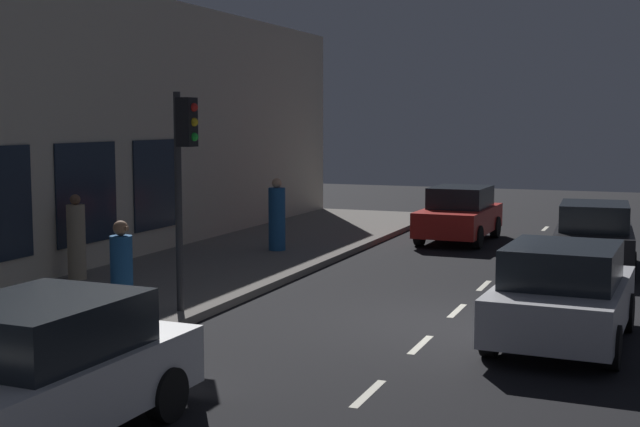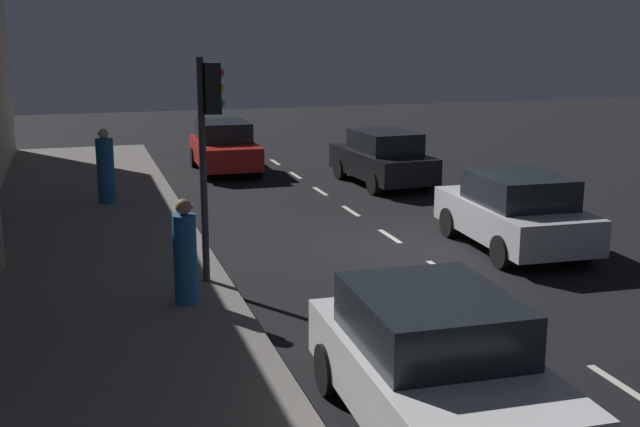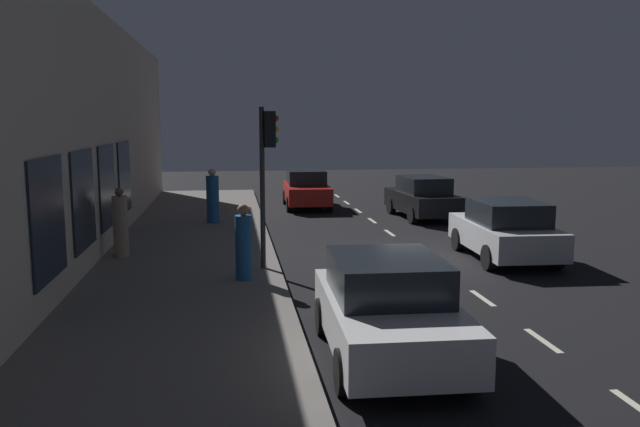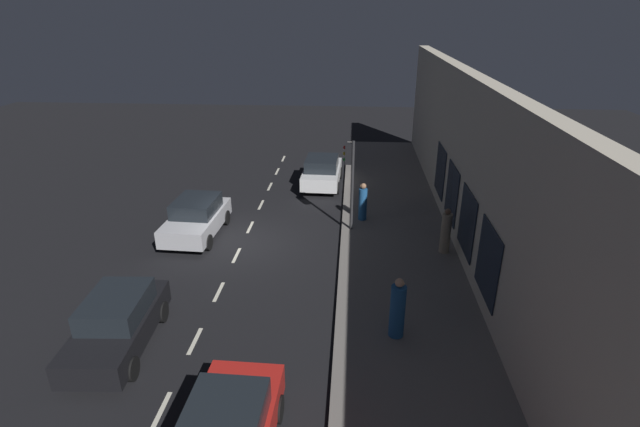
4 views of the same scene
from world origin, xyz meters
TOP-DOWN VIEW (x-y plane):
  - ground_plane at (0.00, 0.00)m, footprint 60.00×60.00m
  - sidewalk at (6.25, 0.00)m, footprint 4.50×32.00m
  - building_facade at (8.80, -0.00)m, footprint 0.65×32.00m
  - lane_centre_line at (0.00, -1.00)m, footprint 0.12×27.20m
  - traffic_light at (4.28, 1.43)m, footprint 0.47×0.32m
  - parked_car_0 at (-2.03, 0.70)m, footprint 2.08×4.01m
  - parked_car_1 at (-2.00, -6.56)m, footprint 1.99×4.12m
  - parked_car_2 at (2.78, 7.18)m, footprint 2.06×4.02m
  - parked_car_3 at (1.97, -10.10)m, footprint 1.92×3.95m
  - pedestrian_0 at (8.00, -0.41)m, footprint 0.51×0.51m
  - pedestrian_1 at (5.76, -5.70)m, footprint 0.60×0.60m
  - pedestrian_2 at (4.89, 2.48)m, footprint 0.41×0.41m

SIDE VIEW (x-z plane):
  - ground_plane at x=0.00m, z-range 0.00..0.00m
  - lane_centre_line at x=0.00m, z-range 0.00..0.01m
  - sidewalk at x=6.25m, z-range 0.00..0.15m
  - parked_car_3 at x=1.97m, z-range 0.00..1.58m
  - parked_car_1 at x=-2.00m, z-range 0.00..1.58m
  - parked_car_0 at x=-2.03m, z-range 0.00..1.58m
  - parked_car_2 at x=2.78m, z-range 0.00..1.58m
  - pedestrian_2 at x=4.89m, z-range 0.09..1.78m
  - pedestrian_0 at x=8.00m, z-range 0.08..1.88m
  - pedestrian_1 at x=5.76m, z-range 0.07..1.94m
  - traffic_light at x=4.28m, z-range 0.96..4.80m
  - building_facade at x=8.80m, z-range -0.01..6.59m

